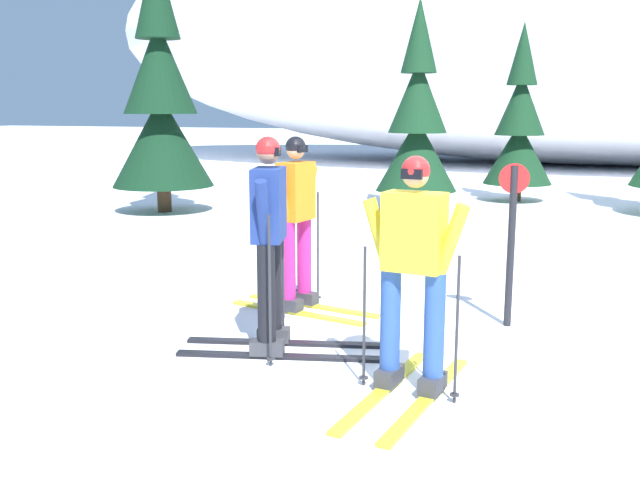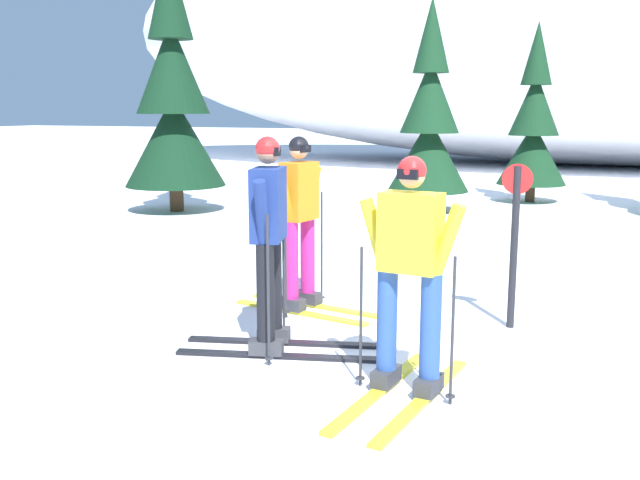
% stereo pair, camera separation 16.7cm
% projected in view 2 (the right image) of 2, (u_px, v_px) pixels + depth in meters
% --- Properties ---
extents(ground_plane, '(120.00, 120.00, 0.00)m').
position_uv_depth(ground_plane, '(437.00, 352.00, 6.14)').
color(ground_plane, white).
extents(skier_navy_jacket, '(1.81, 0.87, 1.84)m').
position_uv_depth(skier_navy_jacket, '(270.00, 240.00, 6.00)').
color(skier_navy_jacket, black).
rests_on(skier_navy_jacket, ground).
extents(skier_yellow_jacket, '(0.81, 1.74, 1.74)m').
position_uv_depth(skier_yellow_jacket, '(409.00, 272.00, 5.10)').
color(skier_yellow_jacket, gold).
rests_on(skier_yellow_jacket, ground).
extents(skier_orange_jacket, '(1.62, 0.76, 1.79)m').
position_uv_depth(skier_orange_jacket, '(300.00, 221.00, 7.27)').
color(skier_orange_jacket, gold).
rests_on(skier_orange_jacket, ground).
extents(pine_tree_far_left, '(1.99, 1.99, 5.16)m').
position_uv_depth(pine_tree_far_left, '(173.00, 103.00, 14.06)').
color(pine_tree_far_left, '#47301E').
rests_on(pine_tree_far_left, ground).
extents(pine_tree_center_left, '(1.61, 1.61, 4.18)m').
position_uv_depth(pine_tree_center_left, '(429.00, 124.00, 14.07)').
color(pine_tree_center_left, '#47301E').
rests_on(pine_tree_center_left, ground).
extents(pine_tree_center, '(1.50, 1.50, 3.89)m').
position_uv_depth(pine_tree_center, '(534.00, 128.00, 15.57)').
color(pine_tree_center, '#47301E').
rests_on(pine_tree_center, ground).
extents(snow_ridge_background, '(39.29, 15.51, 10.34)m').
position_uv_depth(snow_ridge_background, '(634.00, 17.00, 24.92)').
color(snow_ridge_background, white).
rests_on(snow_ridge_background, ground).
extents(trail_marker_post, '(0.28, 0.07, 1.56)m').
position_uv_depth(trail_marker_post, '(515.00, 237.00, 6.67)').
color(trail_marker_post, black).
rests_on(trail_marker_post, ground).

